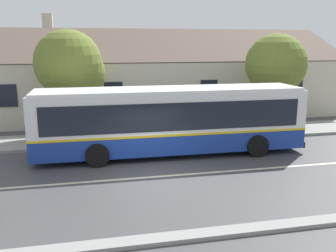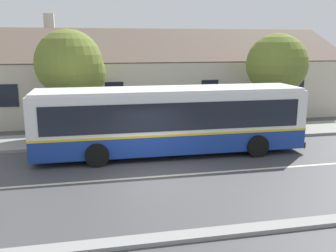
{
  "view_description": "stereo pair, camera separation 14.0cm",
  "coord_description": "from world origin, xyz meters",
  "px_view_note": "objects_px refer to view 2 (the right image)",
  "views": [
    {
      "loc": [
        -2.42,
        -13.43,
        5.06
      ],
      "look_at": [
        1.24,
        3.26,
        1.24
      ],
      "focal_mm": 40.0,
      "sensor_mm": 36.0,
      "label": 1
    },
    {
      "loc": [
        -2.28,
        -13.46,
        5.06
      ],
      "look_at": [
        1.24,
        3.26,
        1.24
      ],
      "focal_mm": 40.0,
      "sensor_mm": 36.0,
      "label": 2
    }
  ],
  "objects_px": {
    "bench_by_building": "(45,134)",
    "bench_down_street": "(129,130)",
    "street_tree_primary": "(277,67)",
    "street_tree_secondary": "(72,66)",
    "bus_stop_sign": "(269,107)",
    "transit_bus": "(170,119)"
  },
  "relations": [
    {
      "from": "bus_stop_sign",
      "to": "street_tree_secondary",
      "type": "bearing_deg",
      "value": 168.77
    },
    {
      "from": "transit_bus",
      "to": "bench_down_street",
      "type": "relative_size",
      "value": 7.13
    },
    {
      "from": "street_tree_primary",
      "to": "bus_stop_sign",
      "type": "height_order",
      "value": "street_tree_primary"
    },
    {
      "from": "transit_bus",
      "to": "street_tree_secondary",
      "type": "height_order",
      "value": "street_tree_secondary"
    },
    {
      "from": "bench_down_street",
      "to": "bus_stop_sign",
      "type": "bearing_deg",
      "value": -5.28
    },
    {
      "from": "bench_by_building",
      "to": "transit_bus",
      "type": "bearing_deg",
      "value": -25.28
    },
    {
      "from": "bench_by_building",
      "to": "bench_down_street",
      "type": "height_order",
      "value": "same"
    },
    {
      "from": "street_tree_secondary",
      "to": "transit_bus",
      "type": "bearing_deg",
      "value": -43.36
    },
    {
      "from": "bench_by_building",
      "to": "bench_down_street",
      "type": "relative_size",
      "value": 1.01
    },
    {
      "from": "bench_by_building",
      "to": "bench_down_street",
      "type": "distance_m",
      "value": 4.26
    },
    {
      "from": "bench_by_building",
      "to": "bus_stop_sign",
      "type": "xyz_separation_m",
      "value": [
        11.82,
        -0.68,
        1.07
      ]
    },
    {
      "from": "street_tree_primary",
      "to": "bus_stop_sign",
      "type": "distance_m",
      "value": 2.92
    },
    {
      "from": "bench_by_building",
      "to": "bench_down_street",
      "type": "xyz_separation_m",
      "value": [
        4.26,
        0.02,
        -0.0
      ]
    },
    {
      "from": "bench_down_street",
      "to": "street_tree_primary",
      "type": "bearing_deg",
      "value": 6.3
    },
    {
      "from": "bench_by_building",
      "to": "bench_down_street",
      "type": "bearing_deg",
      "value": 0.23
    },
    {
      "from": "bench_by_building",
      "to": "street_tree_primary",
      "type": "height_order",
      "value": "street_tree_primary"
    },
    {
      "from": "street_tree_primary",
      "to": "bus_stop_sign",
      "type": "xyz_separation_m",
      "value": [
        -1.22,
        -1.67,
        -2.06
      ]
    },
    {
      "from": "bench_down_street",
      "to": "bench_by_building",
      "type": "bearing_deg",
      "value": -179.77
    },
    {
      "from": "street_tree_primary",
      "to": "street_tree_secondary",
      "type": "distance_m",
      "value": 11.55
    },
    {
      "from": "bench_down_street",
      "to": "street_tree_primary",
      "type": "distance_m",
      "value": 9.37
    },
    {
      "from": "bench_down_street",
      "to": "bus_stop_sign",
      "type": "height_order",
      "value": "bus_stop_sign"
    },
    {
      "from": "transit_bus",
      "to": "bus_stop_sign",
      "type": "bearing_deg",
      "value": 19.39
    }
  ]
}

